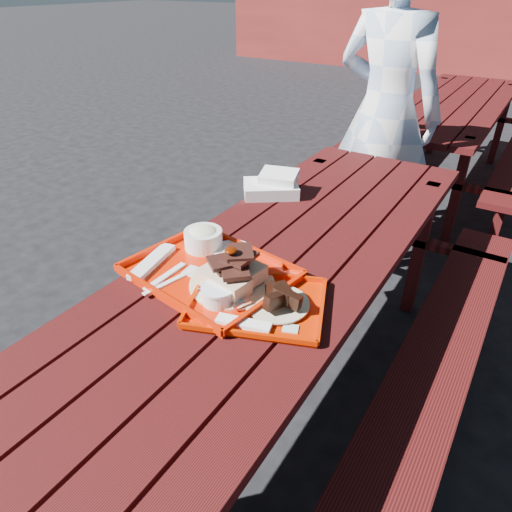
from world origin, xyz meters
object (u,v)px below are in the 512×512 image
person (385,113)px  picnic_table_near (277,297)px  near_tray (215,263)px  far_tray (254,302)px  picnic_table_far (449,125)px

person → picnic_table_near: bearing=105.6°
near_tray → far_tray: (0.21, -0.08, -0.02)m
picnic_table_near → person: 1.54m
picnic_table_far → person: person is taller
near_tray → person: 1.72m
picnic_table_far → near_tray: 3.03m
near_tray → picnic_table_near: bearing=61.8°
picnic_table_near → picnic_table_far: bearing=90.0°
picnic_table_far → far_tray: size_ratio=5.03×
far_tray → picnic_table_far: bearing=91.7°
picnic_table_near → far_tray: (0.09, -0.30, 0.21)m
picnic_table_far → far_tray: bearing=-88.3°
picnic_table_far → near_tray: near_tray is taller
picnic_table_near → far_tray: bearing=-73.1°
picnic_table_far → person: (-0.14, -1.31, 0.35)m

